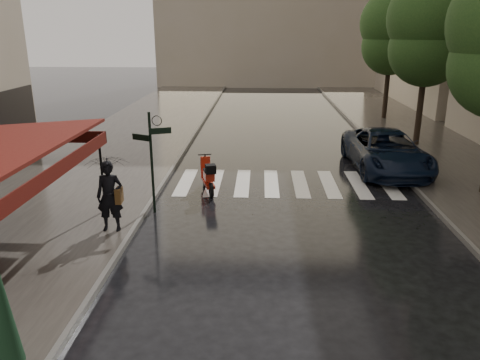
# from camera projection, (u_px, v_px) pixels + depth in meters

# --- Properties ---
(ground) EXTENTS (120.00, 120.00, 0.00)m
(ground) POSITION_uv_depth(u_px,v_px,m) (177.00, 258.00, 11.50)
(ground) COLOR black
(ground) RESTS_ON ground
(sidewalk_near) EXTENTS (6.00, 60.00, 0.12)m
(sidewalk_near) POSITION_uv_depth(u_px,v_px,m) (128.00, 142.00, 23.08)
(sidewalk_near) COLOR #38332D
(sidewalk_near) RESTS_ON ground
(sidewalk_far) EXTENTS (5.50, 60.00, 0.12)m
(sidewalk_far) POSITION_uv_depth(u_px,v_px,m) (431.00, 145.00, 22.46)
(sidewalk_far) COLOR #38332D
(sidewalk_far) RESTS_ON ground
(curb_near) EXTENTS (0.12, 60.00, 0.16)m
(curb_near) POSITION_uv_depth(u_px,v_px,m) (190.00, 142.00, 22.95)
(curb_near) COLOR #595651
(curb_near) RESTS_ON ground
(curb_far) EXTENTS (0.12, 60.00, 0.16)m
(curb_far) POSITION_uv_depth(u_px,v_px,m) (373.00, 144.00, 22.57)
(curb_far) COLOR #595651
(curb_far) RESTS_ON ground
(crosswalk) EXTENTS (7.85, 3.20, 0.01)m
(crosswalk) POSITION_uv_depth(u_px,v_px,m) (286.00, 183.00, 17.08)
(crosswalk) COLOR silver
(crosswalk) RESTS_ON ground
(signpost) EXTENTS (1.17, 0.29, 3.10)m
(signpost) POSITION_uv_depth(u_px,v_px,m) (152.00, 155.00, 13.84)
(signpost) COLOR black
(signpost) RESTS_ON ground
(tree_mid) EXTENTS (3.80, 3.80, 8.34)m
(tree_mid) POSITION_uv_depth(u_px,v_px,m) (430.00, 24.00, 20.79)
(tree_mid) COLOR black
(tree_mid) RESTS_ON sidewalk_far
(tree_far) EXTENTS (3.80, 3.80, 8.16)m
(tree_far) POSITION_uv_depth(u_px,v_px,m) (392.00, 28.00, 27.48)
(tree_far) COLOR black
(tree_far) RESTS_ON sidewalk_far
(pedestrian_with_umbrella) EXTENTS (1.22, 1.24, 2.61)m
(pedestrian_with_umbrella) POSITION_uv_depth(u_px,v_px,m) (107.00, 169.00, 12.32)
(pedestrian_with_umbrella) COLOR black
(pedestrian_with_umbrella) RESTS_ON sidewalk_near
(scooter) EXTENTS (0.77, 1.76, 1.18)m
(scooter) POSITION_uv_depth(u_px,v_px,m) (208.00, 177.00, 16.03)
(scooter) COLOR black
(scooter) RESTS_ON ground
(parked_car) EXTENTS (2.81, 5.72, 1.56)m
(parked_car) POSITION_uv_depth(u_px,v_px,m) (386.00, 151.00, 18.49)
(parked_car) COLOR black
(parked_car) RESTS_ON ground
(parasol_back) EXTENTS (0.45, 0.45, 2.43)m
(parasol_back) POSITION_uv_depth(u_px,v_px,m) (0.00, 302.00, 7.09)
(parasol_back) COLOR black
(parasol_back) RESTS_ON sidewalk_near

